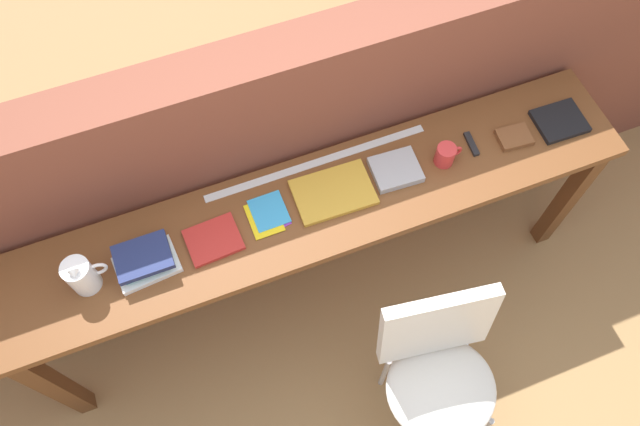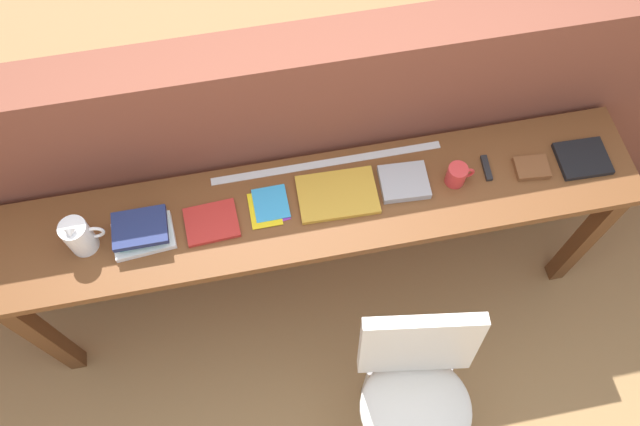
% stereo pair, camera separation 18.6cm
% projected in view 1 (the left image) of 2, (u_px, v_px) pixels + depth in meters
% --- Properties ---
extents(ground_plane, '(40.00, 40.00, 0.00)m').
position_uv_depth(ground_plane, '(339.00, 340.00, 3.01)').
color(ground_plane, '#9E7547').
extents(brick_wall_back, '(6.00, 0.20, 1.39)m').
position_uv_depth(brick_wall_back, '(287.00, 159.00, 2.67)').
color(brick_wall_back, brown).
rests_on(brick_wall_back, ground).
extents(sideboard, '(2.50, 0.44, 0.88)m').
position_uv_depth(sideboard, '(315.00, 221.00, 2.48)').
color(sideboard, brown).
rests_on(sideboard, ground).
extents(chair_white_moulded, '(0.50, 0.51, 0.89)m').
position_uv_depth(chair_white_moulded, '(439.00, 367.00, 2.43)').
color(chair_white_moulded, silver).
rests_on(chair_white_moulded, ground).
extents(pitcher_white, '(0.14, 0.10, 0.18)m').
position_uv_depth(pitcher_white, '(82.00, 276.00, 2.14)').
color(pitcher_white, white).
rests_on(pitcher_white, sideboard).
extents(book_stack_leftmost, '(0.23, 0.17, 0.08)m').
position_uv_depth(book_stack_leftmost, '(145.00, 260.00, 2.21)').
color(book_stack_leftmost, white).
rests_on(book_stack_leftmost, sideboard).
extents(magazine_cycling, '(0.20, 0.17, 0.02)m').
position_uv_depth(magazine_cycling, '(213.00, 240.00, 2.28)').
color(magazine_cycling, red).
rests_on(magazine_cycling, sideboard).
extents(pamphlet_pile_colourful, '(0.15, 0.17, 0.01)m').
position_uv_depth(pamphlet_pile_colourful, '(267.00, 215.00, 2.33)').
color(pamphlet_pile_colourful, purple).
rests_on(pamphlet_pile_colourful, sideboard).
extents(book_open_centre, '(0.31, 0.21, 0.02)m').
position_uv_depth(book_open_centre, '(333.00, 192.00, 2.37)').
color(book_open_centre, gold).
rests_on(book_open_centre, sideboard).
extents(book_grey_hardcover, '(0.19, 0.17, 0.03)m').
position_uv_depth(book_grey_hardcover, '(396.00, 170.00, 2.41)').
color(book_grey_hardcover, '#9E9EA3').
rests_on(book_grey_hardcover, sideboard).
extents(mug, '(0.11, 0.08, 0.09)m').
position_uv_depth(mug, '(446.00, 155.00, 2.40)').
color(mug, red).
rests_on(mug, sideboard).
extents(multitool_folded, '(0.03, 0.11, 0.02)m').
position_uv_depth(multitool_folded, '(471.00, 144.00, 2.47)').
color(multitool_folded, black).
rests_on(multitool_folded, sideboard).
extents(leather_journal_brown, '(0.14, 0.11, 0.02)m').
position_uv_depth(leather_journal_brown, '(514.00, 137.00, 2.48)').
color(leather_journal_brown, brown).
rests_on(leather_journal_brown, sideboard).
extents(book_repair_rightmost, '(0.20, 0.17, 0.02)m').
position_uv_depth(book_repair_rightmost, '(560.00, 121.00, 2.52)').
color(book_repair_rightmost, black).
rests_on(book_repair_rightmost, sideboard).
extents(ruler_metal_back_edge, '(0.91, 0.03, 0.00)m').
position_uv_depth(ruler_metal_back_edge, '(317.00, 163.00, 2.44)').
color(ruler_metal_back_edge, silver).
rests_on(ruler_metal_back_edge, sideboard).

